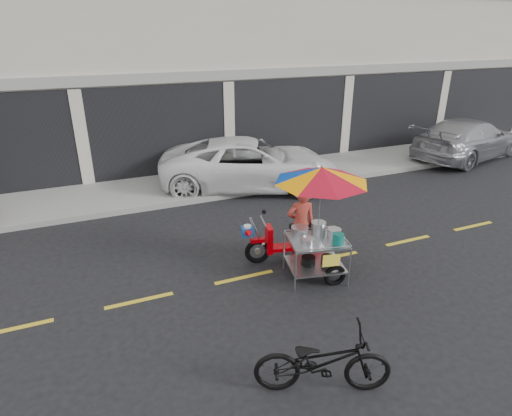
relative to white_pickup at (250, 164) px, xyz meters
name	(u,v)px	position (x,y,z in m)	size (l,w,h in m)	color
ground	(332,258)	(-0.01, -4.70, -0.73)	(90.00, 90.00, 0.00)	black
sidewalk	(240,176)	(-0.01, 0.80, -0.65)	(45.00, 3.00, 0.15)	gray
shophouse_block	(259,33)	(2.81, 5.89, 3.51)	(36.00, 8.11, 10.40)	beige
centerline	(332,257)	(-0.01, -4.70, -0.72)	(42.00, 0.10, 0.01)	gold
white_pickup	(250,164)	(0.00, 0.00, 0.00)	(2.42, 5.24, 1.46)	white
silver_pickup	(468,139)	(8.46, -0.23, 0.00)	(2.03, 5.00, 1.45)	#9E9FA5
near_bicycle	(323,361)	(-2.06, -7.68, -0.25)	(0.63, 1.80, 0.95)	black
food_vendor_rig	(312,204)	(-0.70, -4.90, 0.69)	(2.24, 2.11, 2.26)	black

